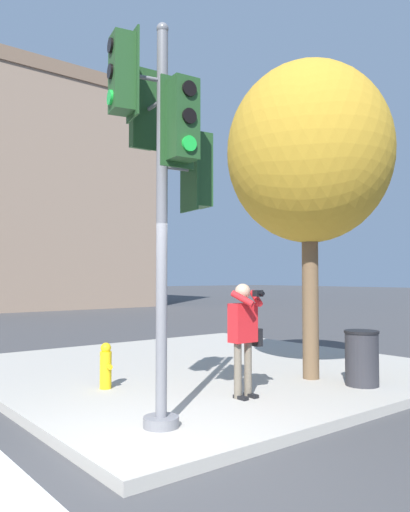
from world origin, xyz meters
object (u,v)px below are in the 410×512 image
at_px(person_photographer, 244,329).
at_px(fire_hydrant, 106,366).
at_px(traffic_signal_pole, 162,153).
at_px(street_tree, 309,154).
at_px(trash_bin, 362,358).

xyz_separation_m(person_photographer, fire_hydrant, (-1.30, 1.76, -0.63)).
distance_m(traffic_signal_pole, street_tree, 3.67).
height_order(traffic_signal_pole, person_photographer, traffic_signal_pole).
xyz_separation_m(traffic_signal_pole, trash_bin, (3.73, -0.17, -2.76)).
xyz_separation_m(traffic_signal_pole, person_photographer, (1.73, 0.43, -2.22)).
relative_size(traffic_signal_pole, fire_hydrant, 6.72).
height_order(person_photographer, fire_hydrant, person_photographer).
bearing_deg(trash_bin, person_photographer, 163.31).
bearing_deg(person_photographer, street_tree, 8.50).
bearing_deg(street_tree, traffic_signal_pole, -168.78).
height_order(person_photographer, street_tree, street_tree).
bearing_deg(fire_hydrant, traffic_signal_pole, -101.02).
relative_size(traffic_signal_pole, street_tree, 0.87).
xyz_separation_m(fire_hydrant, trash_bin, (3.31, -2.36, 0.09)).
distance_m(traffic_signal_pole, fire_hydrant, 3.62).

